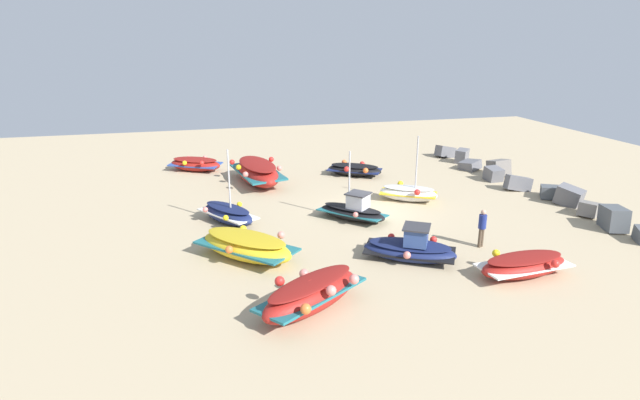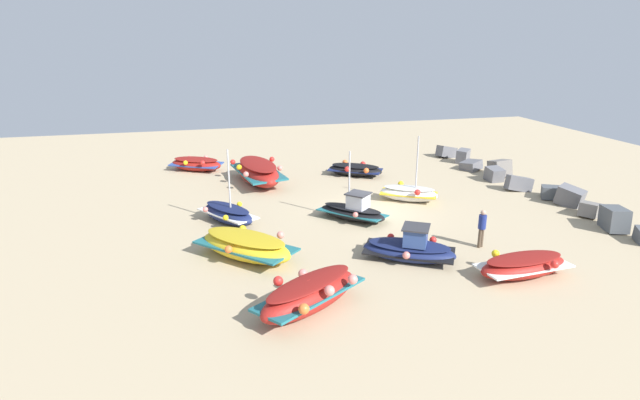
# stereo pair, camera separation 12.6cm
# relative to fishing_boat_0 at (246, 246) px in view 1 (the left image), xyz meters

# --- Properties ---
(ground_plane) EXTENTS (53.27, 53.27, 0.00)m
(ground_plane) POSITION_rel_fishing_boat_0_xyz_m (-4.09, 6.77, -0.53)
(ground_plane) COLOR tan
(fishing_boat_0) EXTENTS (4.28, 4.20, 1.02)m
(fishing_boat_0) POSITION_rel_fishing_boat_0_xyz_m (0.00, 0.00, 0.00)
(fishing_boat_0) COLOR gold
(fishing_boat_0) RESTS_ON ground_plane
(fishing_boat_1) EXTENTS (2.61, 3.25, 3.57)m
(fishing_boat_1) POSITION_rel_fishing_boat_0_xyz_m (-5.34, 9.29, -0.09)
(fishing_boat_1) COLOR white
(fishing_boat_1) RESTS_ON ground_plane
(fishing_boat_2) EXTENTS (5.51, 2.99, 1.40)m
(fishing_boat_2) POSITION_rel_fishing_boat_0_xyz_m (-10.82, 1.91, 0.18)
(fishing_boat_2) COLOR maroon
(fishing_boat_2) RESTS_ON ground_plane
(fishing_boat_3) EXTENTS (3.51, 4.22, 1.21)m
(fishing_boat_3) POSITION_rel_fishing_boat_0_xyz_m (4.60, 1.55, 0.05)
(fishing_boat_3) COLOR maroon
(fishing_boat_3) RESTS_ON ground_plane
(fishing_boat_4) EXTENTS (3.02, 3.66, 0.80)m
(fishing_boat_4) POSITION_rel_fishing_boat_0_xyz_m (-11.09, 8.13, -0.14)
(fishing_boat_4) COLOR black
(fishing_boat_4) RESTS_ON ground_plane
(fishing_boat_5) EXTENTS (3.10, 3.88, 1.48)m
(fishing_boat_5) POSITION_rel_fishing_boat_0_xyz_m (1.73, 6.27, -0.06)
(fishing_boat_5) COLOR navy
(fishing_boat_5) RESTS_ON ground_plane
(fishing_boat_6) EXTENTS (3.46, 3.40, 3.40)m
(fishing_boat_6) POSITION_rel_fishing_boat_0_xyz_m (-3.27, 5.51, -0.08)
(fishing_boat_6) COLOR black
(fishing_boat_6) RESTS_ON ground_plane
(fishing_boat_7) EXTENTS (1.82, 3.69, 0.91)m
(fishing_boat_7) POSITION_rel_fishing_boat_0_xyz_m (4.12, 9.73, -0.10)
(fishing_boat_7) COLOR maroon
(fishing_boat_7) RESTS_ON ground_plane
(fishing_boat_8) EXTENTS (3.42, 2.86, 3.59)m
(fishing_boat_8) POSITION_rel_fishing_boat_0_xyz_m (-4.33, -0.38, -0.07)
(fishing_boat_8) COLOR navy
(fishing_boat_8) RESTS_ON ground_plane
(fishing_boat_9) EXTENTS (2.96, 3.75, 0.96)m
(fishing_boat_9) POSITION_rel_fishing_boat_0_xyz_m (-14.83, -1.66, -0.08)
(fishing_boat_9) COLOR maroon
(fishing_boat_9) RESTS_ON ground_plane
(person_walking) EXTENTS (0.32, 0.32, 1.64)m
(person_walking) POSITION_rel_fishing_boat_0_xyz_m (1.28, 9.67, 0.42)
(person_walking) COLOR brown
(person_walking) RESTS_ON ground_plane
(breakwater_rocks) EXTENTS (21.88, 2.75, 1.35)m
(breakwater_rocks) POSITION_rel_fishing_boat_0_xyz_m (-4.37, 16.70, -0.10)
(breakwater_rocks) COLOR slate
(breakwater_rocks) RESTS_ON ground_plane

